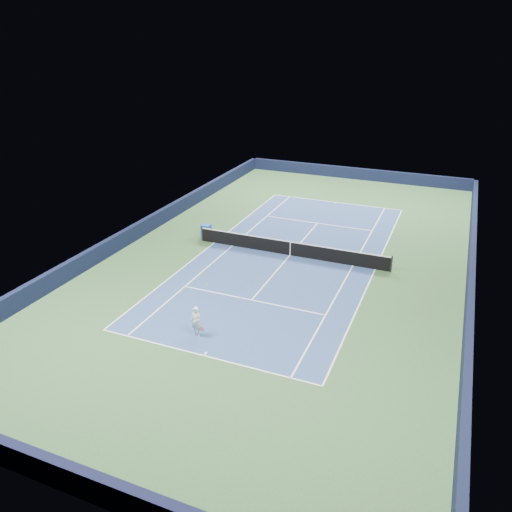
% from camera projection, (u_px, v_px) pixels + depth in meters
% --- Properties ---
extents(ground, '(40.00, 40.00, 0.00)m').
position_uv_depth(ground, '(290.00, 255.00, 32.30)').
color(ground, '#2D502B').
rests_on(ground, ground).
extents(wall_far, '(22.00, 0.35, 1.10)m').
position_uv_depth(wall_far, '(356.00, 173.00, 48.77)').
color(wall_far, black).
rests_on(wall_far, ground).
extents(wall_near, '(22.00, 0.35, 1.10)m').
position_uv_depth(wall_near, '(82.00, 482.00, 15.39)').
color(wall_near, black).
rests_on(wall_near, ground).
extents(wall_right, '(0.35, 40.00, 1.10)m').
position_uv_depth(wall_right, '(471.00, 276.00, 28.30)').
color(wall_right, black).
rests_on(wall_right, ground).
extents(wall_left, '(0.35, 40.00, 1.10)m').
position_uv_depth(wall_left, '(148.00, 225.00, 35.86)').
color(wall_left, black).
rests_on(wall_left, ground).
extents(court_surface, '(10.97, 23.77, 0.01)m').
position_uv_depth(court_surface, '(290.00, 255.00, 32.30)').
color(court_surface, navy).
rests_on(court_surface, ground).
extents(baseline_far, '(10.97, 0.08, 0.00)m').
position_uv_depth(baseline_far, '(336.00, 202.00, 42.30)').
color(baseline_far, white).
rests_on(baseline_far, ground).
extents(baseline_near, '(10.97, 0.08, 0.00)m').
position_uv_depth(baseline_near, '(204.00, 356.00, 22.29)').
color(baseline_near, white).
rests_on(baseline_near, ground).
extents(sideline_doubles_right, '(0.08, 23.77, 0.00)m').
position_uv_depth(sideline_doubles_right, '(375.00, 269.00, 30.38)').
color(sideline_doubles_right, white).
rests_on(sideline_doubles_right, ground).
extents(sideline_doubles_left, '(0.08, 23.77, 0.00)m').
position_uv_depth(sideline_doubles_left, '(214.00, 243.00, 34.21)').
color(sideline_doubles_left, white).
rests_on(sideline_doubles_left, ground).
extents(sideline_singles_right, '(0.08, 23.77, 0.00)m').
position_uv_depth(sideline_singles_right, '(353.00, 266.00, 30.86)').
color(sideline_singles_right, white).
rests_on(sideline_singles_right, ground).
extents(sideline_singles_left, '(0.08, 23.77, 0.00)m').
position_uv_depth(sideline_singles_left, '(232.00, 246.00, 33.74)').
color(sideline_singles_left, white).
rests_on(sideline_singles_left, ground).
extents(service_line_far, '(8.23, 0.08, 0.00)m').
position_uv_depth(service_line_far, '(318.00, 223.00, 37.69)').
color(service_line_far, white).
rests_on(service_line_far, ground).
extents(service_line_near, '(8.23, 0.08, 0.00)m').
position_uv_depth(service_line_near, '(251.00, 300.00, 26.91)').
color(service_line_near, white).
rests_on(service_line_near, ground).
extents(center_service_line, '(0.08, 12.80, 0.00)m').
position_uv_depth(center_service_line, '(290.00, 255.00, 32.30)').
color(center_service_line, white).
rests_on(center_service_line, ground).
extents(center_mark_far, '(0.08, 0.30, 0.00)m').
position_uv_depth(center_mark_far, '(335.00, 203.00, 42.18)').
color(center_mark_far, white).
rests_on(center_mark_far, ground).
extents(center_mark_near, '(0.08, 0.30, 0.00)m').
position_uv_depth(center_mark_near, '(205.00, 354.00, 22.42)').
color(center_mark_near, white).
rests_on(center_mark_near, ground).
extents(tennis_net, '(12.90, 0.10, 1.07)m').
position_uv_depth(tennis_net, '(290.00, 248.00, 32.09)').
color(tennis_net, black).
rests_on(tennis_net, ground).
extents(sponsor_cube, '(0.64, 0.59, 0.99)m').
position_uv_depth(sponsor_cube, '(206.00, 231.00, 34.83)').
color(sponsor_cube, '#1E4FB4').
rests_on(sponsor_cube, ground).
extents(tennis_player, '(0.75, 1.25, 2.30)m').
position_uv_depth(tennis_player, '(196.00, 322.00, 23.47)').
color(tennis_player, white).
rests_on(tennis_player, ground).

